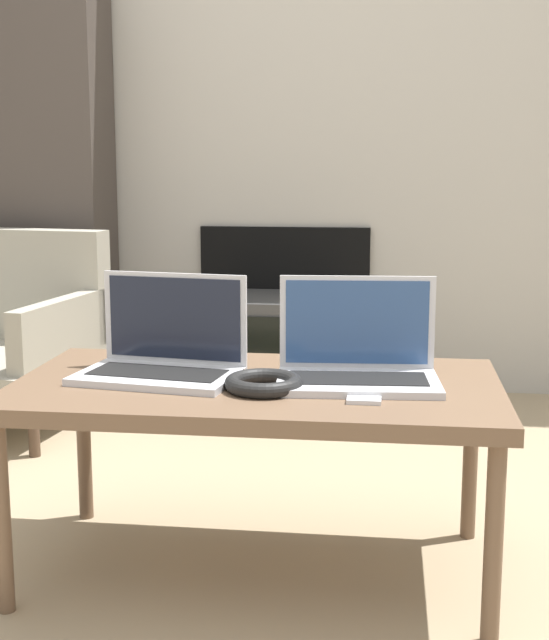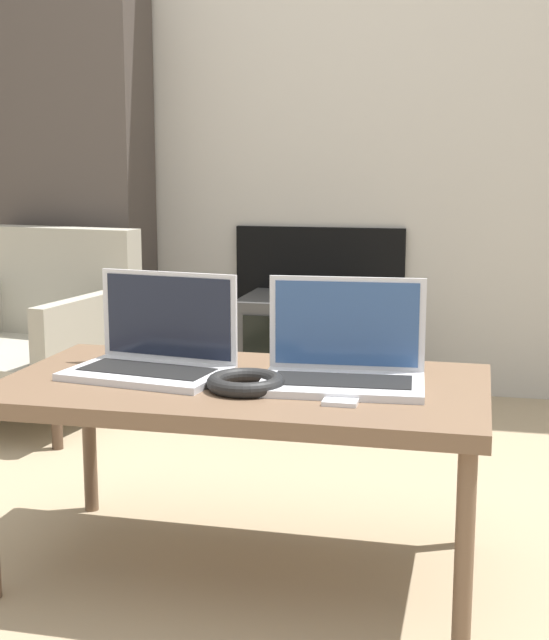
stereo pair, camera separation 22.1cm
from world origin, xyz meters
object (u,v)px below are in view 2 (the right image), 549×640
object	(u,v)px
tv	(309,349)
headphones	(246,383)
laptop_left	(155,351)
laptop_right	(344,361)
phone	(344,396)
armchair	(37,324)

from	to	relation	value
tv	headphones	bearing A→B (deg)	-84.07
laptop_left	tv	world-z (taller)	laptop_left
laptop_right	phone	world-z (taller)	laptop_right
laptop_right	laptop_left	bearing A→B (deg)	176.12
laptop_right	tv	size ratio (longest dim) A/B	0.71
tv	armchair	size ratio (longest dim) A/B	0.70
laptop_left	armchair	size ratio (longest dim) A/B	0.52
tv	phone	bearing A→B (deg)	-76.57
laptop_right	phone	xyz separation A→B (m)	(0.02, -0.12, -0.05)
laptop_left	tv	size ratio (longest dim) A/B	0.74
laptop_left	armchair	world-z (taller)	armchair
laptop_right	armchair	xyz separation A→B (m)	(-1.27, 1.03, -0.15)
laptop_left	armchair	bearing A→B (deg)	137.73
laptop_right	tv	bearing A→B (deg)	99.82
laptop_right	headphones	bearing A→B (deg)	-155.57
phone	tv	world-z (taller)	phone
headphones	tv	bearing A→B (deg)	95.93
laptop_right	armchair	size ratio (longest dim) A/B	0.50
tv	armchair	world-z (taller)	armchair
phone	tv	bearing A→B (deg)	103.43
armchair	headphones	bearing A→B (deg)	-37.64
headphones	armchair	bearing A→B (deg)	133.71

